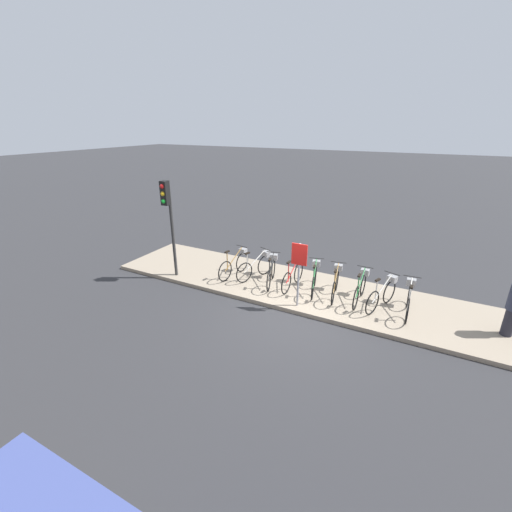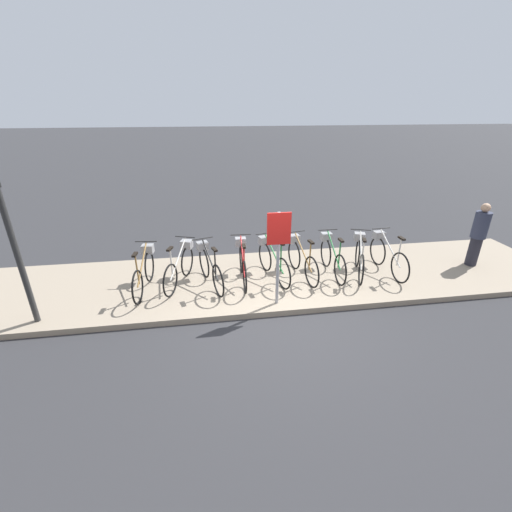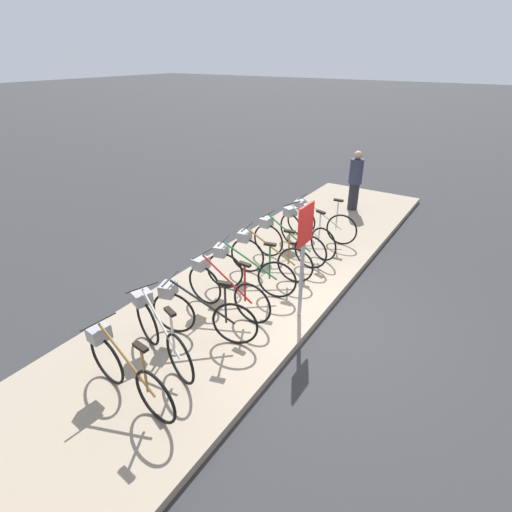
% 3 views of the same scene
% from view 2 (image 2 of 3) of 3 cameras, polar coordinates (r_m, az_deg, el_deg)
% --- Properties ---
extents(ground_plane, '(120.00, 120.00, 0.00)m').
position_cam_2_polar(ground_plane, '(6.70, 4.78, -9.92)').
color(ground_plane, '#2D2D30').
extents(sidewalk, '(13.67, 2.83, 0.12)m').
position_cam_2_polar(sidewalk, '(7.86, 2.48, -3.85)').
color(sidewalk, gray).
rests_on(sidewalk, ground_plane).
extents(parked_bicycle_0, '(0.46, 1.63, 1.00)m').
position_cam_2_polar(parked_bicycle_0, '(7.51, -18.10, -2.22)').
color(parked_bicycle_0, black).
rests_on(parked_bicycle_0, sidewalk).
extents(parked_bicycle_1, '(0.66, 1.56, 1.00)m').
position_cam_2_polar(parked_bicycle_1, '(7.57, -12.47, -1.35)').
color(parked_bicycle_1, black).
rests_on(parked_bicycle_1, sidewalk).
extents(parked_bicycle_2, '(0.61, 1.58, 1.00)m').
position_cam_2_polar(parked_bicycle_2, '(7.40, -7.82, -1.58)').
color(parked_bicycle_2, black).
rests_on(parked_bicycle_2, sidewalk).
extents(parked_bicycle_3, '(0.46, 1.64, 1.00)m').
position_cam_2_polar(parked_bicycle_3, '(7.53, -2.28, -0.91)').
color(parked_bicycle_3, black).
rests_on(parked_bicycle_3, sidewalk).
extents(parked_bicycle_4, '(0.55, 1.60, 1.00)m').
position_cam_2_polar(parked_bicycle_4, '(7.64, 2.68, -0.52)').
color(parked_bicycle_4, black).
rests_on(parked_bicycle_4, sidewalk).
extents(parked_bicycle_5, '(0.46, 1.62, 1.00)m').
position_cam_2_polar(parked_bicycle_5, '(7.78, 7.50, -0.25)').
color(parked_bicycle_5, black).
rests_on(parked_bicycle_5, sidewalk).
extents(parked_bicycle_6, '(0.46, 1.64, 1.00)m').
position_cam_2_polar(parked_bicycle_6, '(8.01, 12.48, 0.11)').
color(parked_bicycle_6, black).
rests_on(parked_bicycle_6, sidewalk).
extents(parked_bicycle_7, '(0.67, 1.56, 1.00)m').
position_cam_2_polar(parked_bicycle_7, '(8.18, 16.87, 0.12)').
color(parked_bicycle_7, black).
rests_on(parked_bicycle_7, sidewalk).
extents(parked_bicycle_8, '(0.46, 1.64, 1.00)m').
position_cam_2_polar(parked_bicycle_8, '(8.47, 20.95, 0.39)').
color(parked_bicycle_8, black).
rests_on(parked_bicycle_8, sidewalk).
extents(pedestrian, '(0.34, 0.34, 1.54)m').
position_cam_2_polar(pedestrian, '(9.66, 33.10, 3.12)').
color(pedestrian, '#23232D').
rests_on(pedestrian, sidewalk).
extents(sign_post, '(0.44, 0.07, 1.86)m').
position_cam_2_polar(sign_post, '(6.28, 3.77, 2.09)').
color(sign_post, '#99999E').
rests_on(sign_post, sidewalk).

